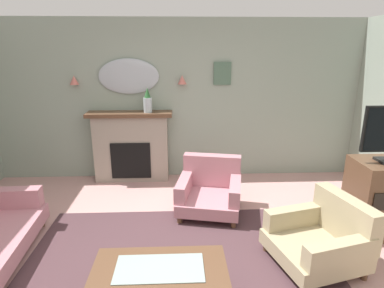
% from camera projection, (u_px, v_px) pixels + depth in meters
% --- Properties ---
extents(floor, '(7.02, 6.48, 0.10)m').
position_uv_depth(floor, '(179.00, 288.00, 3.06)').
color(floor, '#C6938E').
rests_on(floor, ground).
extents(wall_back, '(7.02, 0.10, 2.61)m').
position_uv_depth(wall_back, '(178.00, 101.00, 5.34)').
color(wall_back, '#93A393').
rests_on(wall_back, ground).
extents(patterned_rug, '(3.20, 2.40, 0.01)m').
position_uv_depth(patterned_rug, '(179.00, 269.00, 3.24)').
color(patterned_rug, '#4C3338').
rests_on(patterned_rug, ground).
extents(fireplace, '(1.36, 0.36, 1.16)m').
position_uv_depth(fireplace, '(131.00, 147.00, 5.31)').
color(fireplace, gray).
rests_on(fireplace, ground).
extents(mantel_vase_left, '(0.14, 0.14, 0.39)m').
position_uv_depth(mantel_vase_left, '(148.00, 102.00, 5.08)').
color(mantel_vase_left, silver).
rests_on(mantel_vase_left, fireplace).
extents(wall_mirror, '(0.96, 0.06, 0.56)m').
position_uv_depth(wall_mirror, '(129.00, 76.00, 5.12)').
color(wall_mirror, '#B2BCC6').
extents(wall_sconce_left, '(0.14, 0.14, 0.14)m').
position_uv_depth(wall_sconce_left, '(74.00, 80.00, 5.05)').
color(wall_sconce_left, '#D17066').
extents(wall_sconce_right, '(0.14, 0.14, 0.14)m').
position_uv_depth(wall_sconce_right, '(182.00, 80.00, 5.12)').
color(wall_sconce_right, '#D17066').
extents(framed_picture, '(0.28, 0.03, 0.36)m').
position_uv_depth(framed_picture, '(222.00, 73.00, 5.18)').
color(framed_picture, '#4C6B56').
extents(coffee_table, '(1.10, 0.60, 0.45)m').
position_uv_depth(coffee_table, '(160.00, 274.00, 2.61)').
color(coffee_table, brown).
rests_on(coffee_table, ground).
extents(armchair_near_fireplace, '(0.95, 0.96, 0.71)m').
position_uv_depth(armchair_near_fireplace, '(210.00, 189.00, 4.37)').
color(armchair_near_fireplace, '#B77A84').
rests_on(armchair_near_fireplace, ground).
extents(armchair_in_corner, '(1.00, 0.98, 0.71)m').
position_uv_depth(armchair_in_corner, '(323.00, 237.00, 3.27)').
color(armchair_in_corner, tan).
rests_on(armchair_in_corner, ground).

